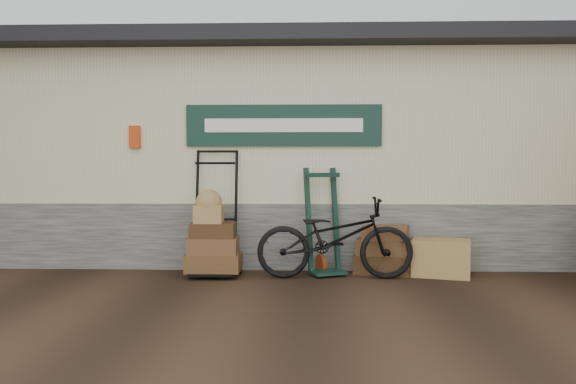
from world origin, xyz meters
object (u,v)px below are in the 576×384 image
at_px(porter_trolley, 215,211).
at_px(green_barrow, 324,221).
at_px(suitcase_stack, 383,249).
at_px(bicycle, 335,233).
at_px(wicker_hamper, 441,258).

distance_m(porter_trolley, green_barrow, 1.41).
relative_size(suitcase_stack, bicycle, 0.37).
bearing_deg(bicycle, porter_trolley, 81.38).
height_order(porter_trolley, bicycle, porter_trolley).
xyz_separation_m(green_barrow, bicycle, (0.13, -0.28, -0.12)).
height_order(porter_trolley, suitcase_stack, porter_trolley).
distance_m(green_barrow, suitcase_stack, 0.87).
bearing_deg(suitcase_stack, bicycle, -150.66).
relative_size(suitcase_stack, wicker_hamper, 1.01).
relative_size(porter_trolley, suitcase_stack, 2.29).
xyz_separation_m(porter_trolley, wicker_hamper, (2.91, -0.02, -0.59)).
bearing_deg(porter_trolley, wicker_hamper, -0.66).
relative_size(wicker_hamper, bicycle, 0.37).
xyz_separation_m(porter_trolley, suitcase_stack, (2.19, 0.14, -0.51)).
relative_size(green_barrow, bicycle, 0.71).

